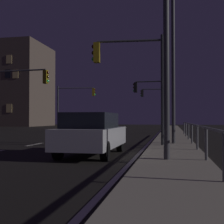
# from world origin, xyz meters

# --- Properties ---
(ground_plane) EXTENTS (112.00, 112.00, 0.00)m
(ground_plane) POSITION_xyz_m (0.00, 17.50, 0.00)
(ground_plane) COLOR black
(ground_plane) RESTS_ON ground
(sidewalk_right) EXTENTS (2.14, 77.00, 0.14)m
(sidewalk_right) POSITION_xyz_m (7.19, 17.50, 0.07)
(sidewalk_right) COLOR #9E937F
(sidewalk_right) RESTS_ON ground
(lane_markings_center) EXTENTS (0.14, 50.00, 0.01)m
(lane_markings_center) POSITION_xyz_m (0.00, 21.00, 0.01)
(lane_markings_center) COLOR silver
(lane_markings_center) RESTS_ON ground
(lane_edge_line) EXTENTS (0.14, 53.00, 0.01)m
(lane_edge_line) POSITION_xyz_m (5.88, 22.50, 0.01)
(lane_edge_line) COLOR silver
(lane_edge_line) RESTS_ON ground
(car) EXTENTS (1.84, 4.41, 1.57)m
(car) POSITION_xyz_m (4.22, 8.94, 0.82)
(car) COLOR silver
(car) RESTS_ON ground
(traffic_light_far_center) EXTENTS (3.29, 0.69, 5.36)m
(traffic_light_far_center) POSITION_xyz_m (5.00, 37.55, 3.88)
(traffic_light_far_center) COLOR #4C4C51
(traffic_light_far_center) RESTS_ON sidewalk_right
(traffic_light_far_right) EXTENTS (5.16, 0.62, 5.10)m
(traffic_light_far_right) POSITION_xyz_m (-4.09, 18.12, 3.66)
(traffic_light_far_right) COLOR #38383D
(traffic_light_far_right) RESTS_ON ground
(traffic_light_mid_left) EXTENTS (3.44, 0.50, 5.16)m
(traffic_light_mid_left) POSITION_xyz_m (5.25, 12.20, 3.76)
(traffic_light_mid_left) COLOR #2D3033
(traffic_light_mid_left) RESTS_ON sidewalk_right
(traffic_light_near_left) EXTENTS (4.74, 0.74, 5.43)m
(traffic_light_near_left) POSITION_xyz_m (-4.60, 33.52, 3.87)
(traffic_light_near_left) COLOR #2D3033
(traffic_light_near_left) RESTS_ON ground
(traffic_light_overhead_east) EXTENTS (2.91, 0.34, 4.96)m
(traffic_light_overhead_east) POSITION_xyz_m (5.16, 26.28, 3.59)
(traffic_light_overhead_east) COLOR #2D3033
(traffic_light_overhead_east) RESTS_ON sidewalk_right
(street_lamp_median) EXTENTS (1.53, 0.86, 7.58)m
(street_lamp_median) POSITION_xyz_m (7.43, 13.31, 4.64)
(street_lamp_median) COLOR #38383D
(street_lamp_median) RESTS_ON sidewalk_right
(barrier_fence) EXTENTS (0.09, 24.99, 0.98)m
(barrier_fence) POSITION_xyz_m (8.11, 10.45, 0.88)
(barrier_fence) COLOR #59595E
(barrier_fence) RESTS_ON sidewalk_right
(building_distant) EXTENTS (14.04, 12.12, 16.10)m
(building_distant) POSITION_xyz_m (-24.52, 53.39, 8.05)
(building_distant) COLOR brown
(building_distant) RESTS_ON ground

